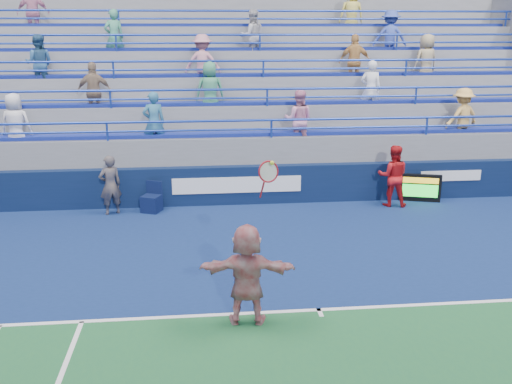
{
  "coord_description": "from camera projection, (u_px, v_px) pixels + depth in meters",
  "views": [
    {
      "loc": [
        -2.04,
        -8.94,
        4.84
      ],
      "look_at": [
        -0.86,
        2.5,
        1.5
      ],
      "focal_mm": 40.0,
      "sensor_mm": 36.0,
      "label": 1
    }
  ],
  "objects": [
    {
      "name": "ground",
      "position": [
        319.0,
        311.0,
        10.09
      ],
      "size": [
        120.0,
        120.0,
        0.0
      ],
      "primitive_type": "plane",
      "color": "#333538"
    },
    {
      "name": "sponsor_wall",
      "position": [
        272.0,
        184.0,
        16.15
      ],
      "size": [
        18.0,
        0.32,
        1.1
      ],
      "color": "#0A1837",
      "rests_on": "ground"
    },
    {
      "name": "bleacher_stand",
      "position": [
        258.0,
        127.0,
        19.47
      ],
      "size": [
        18.0,
        5.61,
        6.13
      ],
      "color": "slate",
      "rests_on": "ground"
    },
    {
      "name": "serve_speed_board",
      "position": [
        420.0,
        188.0,
        16.3
      ],
      "size": [
        1.15,
        0.45,
        0.8
      ],
      "color": "black",
      "rests_on": "ground"
    },
    {
      "name": "judge_chair",
      "position": [
        152.0,
        202.0,
        15.43
      ],
      "size": [
        0.61,
        0.63,
        0.83
      ],
      "color": "#0C1539",
      "rests_on": "ground"
    },
    {
      "name": "tennis_player",
      "position": [
        247.0,
        274.0,
        9.47
      ],
      "size": [
        1.68,
        0.7,
        2.82
      ],
      "color": "silver",
      "rests_on": "ground"
    },
    {
      "name": "line_judge",
      "position": [
        110.0,
        185.0,
        15.08
      ],
      "size": [
        0.7,
        0.6,
        1.62
      ],
      "primitive_type": "imported",
      "rotation": [
        0.0,
        0.0,
        3.57
      ],
      "color": "#131C36",
      "rests_on": "ground"
    },
    {
      "name": "ball_girl",
      "position": [
        393.0,
        176.0,
        15.8
      ],
      "size": [
        0.97,
        0.83,
        1.73
      ],
      "primitive_type": "imported",
      "rotation": [
        0.0,
        0.0,
        2.9
      ],
      "color": "red",
      "rests_on": "ground"
    }
  ]
}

